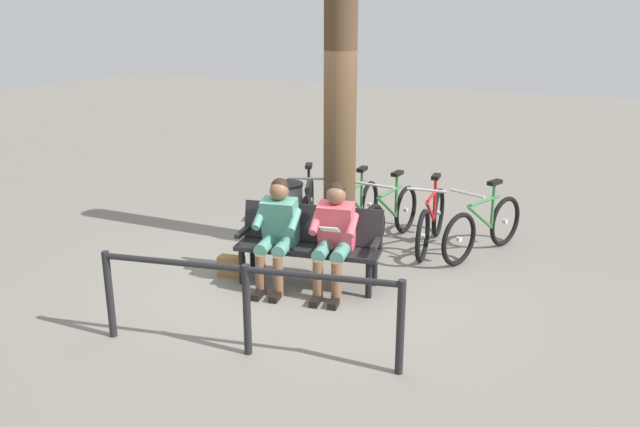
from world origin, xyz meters
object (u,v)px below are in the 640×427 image
object	(u,v)px
tree_trunk	(340,110)
bicycle_red	(308,208)
person_companion	(277,228)
bicycle_green	(357,212)
person_reading	(334,233)
bicycle_purple	(431,221)
bicycle_orange	(390,217)
handbag	(231,266)
bench	(310,239)
litter_bin	(288,214)
bicycle_silver	(483,228)

from	to	relation	value
tree_trunk	bicycle_red	bearing A→B (deg)	-34.29
person_companion	bicycle_green	bearing A→B (deg)	-106.11
bicycle_green	person_reading	bearing A→B (deg)	12.44
person_companion	bicycle_red	xyz separation A→B (m)	(0.52, -1.73, -0.30)
bicycle_purple	bicycle_orange	xyz separation A→B (m)	(0.54, 0.06, 0.00)
handbag	person_companion	bearing A→B (deg)	-176.45
bicycle_red	bicycle_orange	bearing A→B (deg)	71.84
person_companion	handbag	world-z (taller)	person_companion
bicycle_purple	bicycle_orange	world-z (taller)	same
bicycle_orange	bicycle_green	bearing A→B (deg)	-87.88
person_companion	bench	bearing A→B (deg)	-153.21
person_companion	bicycle_orange	world-z (taller)	person_companion
person_reading	bicycle_green	size ratio (longest dim) A/B	0.71
litter_bin	bicycle_silver	distance (m)	2.49
bench	bicycle_purple	distance (m)	1.90
bicycle_red	litter_bin	bearing A→B (deg)	-26.28
bench	person_reading	xyz separation A→B (m)	(-0.34, 0.10, 0.16)
bicycle_purple	handbag	bearing A→B (deg)	-48.51
bench	litter_bin	world-z (taller)	bench
person_reading	litter_bin	bearing A→B (deg)	-54.07
bicycle_orange	bicycle_green	xyz separation A→B (m)	(0.48, -0.02, 0.00)
tree_trunk	litter_bin	world-z (taller)	tree_trunk
bicycle_red	bench	bearing A→B (deg)	4.69
handbag	bicycle_green	xyz separation A→B (m)	(-0.76, -1.90, 0.24)
handbag	bicycle_silver	world-z (taller)	bicycle_silver
bicycle_green	bicycle_red	bearing A→B (deg)	-81.90
handbag	bicycle_purple	xyz separation A→B (m)	(-1.78, -1.93, 0.24)
bench	bicycle_green	world-z (taller)	bicycle_green
bicycle_silver	person_companion	bearing A→B (deg)	-22.83
tree_trunk	litter_bin	xyz separation A→B (m)	(0.71, 0.06, -1.39)
person_reading	bicycle_red	xyz separation A→B (m)	(1.15, -1.61, -0.31)
bicycle_purple	bicycle_red	world-z (taller)	same
person_reading	handbag	distance (m)	1.36
person_reading	bicycle_silver	distance (m)	2.20
handbag	bicycle_orange	bearing A→B (deg)	-123.42
bench	tree_trunk	bearing A→B (deg)	-94.80
person_companion	bicycle_silver	bearing A→B (deg)	-144.75
bicycle_purple	bicycle_orange	size ratio (longest dim) A/B	1.00
person_companion	bicycle_green	distance (m)	1.89
tree_trunk	bicycle_red	size ratio (longest dim) A/B	2.31
person_reading	bicycle_orange	bearing A→B (deg)	-101.70
bicycle_green	bicycle_purple	bearing A→B (deg)	89.12
person_companion	bicycle_green	size ratio (longest dim) A/B	0.71
bicycle_purple	bicycle_green	world-z (taller)	same
person_reading	bicycle_purple	distance (m)	1.88
bicycle_purple	tree_trunk	bearing A→B (deg)	-63.88
litter_bin	tree_trunk	bearing A→B (deg)	-175.40
handbag	bicycle_orange	distance (m)	2.26
handbag	bicycle_purple	bearing A→B (deg)	-132.58
tree_trunk	bicycle_green	xyz separation A→B (m)	(0.01, -0.60, -1.45)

